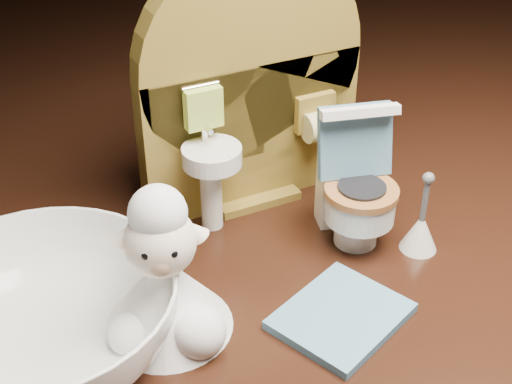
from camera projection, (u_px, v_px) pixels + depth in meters
backdrop_panel at (250, 96)px, 0.39m from camera, size 0.13×0.05×0.15m
toy_toilet at (355, 191)px, 0.38m from camera, size 0.04×0.05×0.08m
bath_mat at (341, 316)px, 0.34m from camera, size 0.07×0.07×0.00m
toilet_brush at (420, 229)px, 0.38m from camera, size 0.02×0.02×0.05m
plush_lamb at (165, 284)px, 0.32m from camera, size 0.06×0.06×0.08m
ceramic_bowl at (43, 320)px, 0.31m from camera, size 0.13×0.13×0.04m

